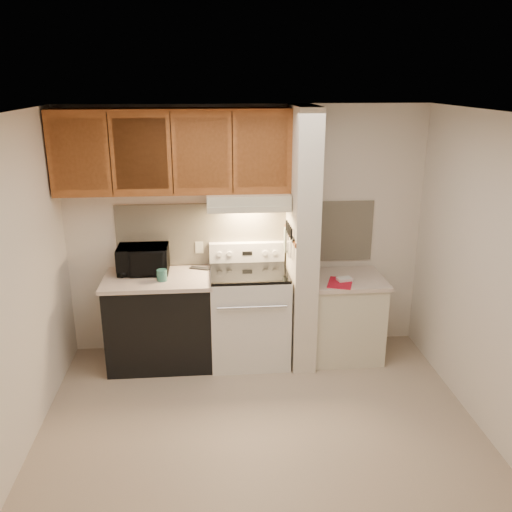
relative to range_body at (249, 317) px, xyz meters
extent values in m
plane|color=tan|center=(0.00, -1.16, -0.46)|extent=(3.60, 3.60, 0.00)
plane|color=white|center=(0.00, -1.16, 2.04)|extent=(3.60, 3.60, 0.00)
cube|color=silver|center=(0.00, 0.34, 0.79)|extent=(3.60, 2.50, 0.02)
cube|color=silver|center=(-1.80, -1.16, 0.79)|extent=(0.02, 3.00, 2.50)
cube|color=silver|center=(1.80, -1.16, 0.79)|extent=(0.02, 3.00, 2.50)
cube|color=beige|center=(0.00, 0.33, 0.78)|extent=(2.60, 0.02, 0.63)
cube|color=silver|center=(0.00, 0.00, 0.00)|extent=(0.76, 0.65, 0.92)
cube|color=black|center=(0.00, -0.32, 0.04)|extent=(0.50, 0.01, 0.30)
cylinder|color=silver|center=(0.00, -0.35, 0.26)|extent=(0.65, 0.02, 0.02)
cube|color=black|center=(0.00, 0.00, 0.48)|extent=(0.74, 0.64, 0.03)
cube|color=silver|center=(0.00, 0.28, 0.59)|extent=(0.76, 0.08, 0.20)
cube|color=black|center=(0.00, 0.24, 0.59)|extent=(0.10, 0.01, 0.04)
cylinder|color=silver|center=(-0.28, 0.24, 0.59)|extent=(0.05, 0.02, 0.05)
cylinder|color=silver|center=(-0.18, 0.24, 0.59)|extent=(0.05, 0.02, 0.05)
cylinder|color=silver|center=(0.18, 0.24, 0.59)|extent=(0.05, 0.02, 0.05)
cylinder|color=silver|center=(0.28, 0.24, 0.59)|extent=(0.05, 0.02, 0.05)
cube|color=black|center=(-0.88, 0.01, -0.03)|extent=(1.00, 0.63, 0.87)
cube|color=beige|center=(-0.88, 0.01, 0.43)|extent=(1.04, 0.67, 0.04)
cube|color=black|center=(-0.48, 0.21, 0.46)|extent=(0.21, 0.13, 0.01)
cylinder|color=#2A5F56|center=(-0.83, -0.09, 0.50)|extent=(0.12, 0.12, 0.11)
cube|color=beige|center=(-0.48, 0.32, 0.64)|extent=(0.08, 0.01, 0.12)
imported|color=black|center=(-1.02, 0.15, 0.58)|extent=(0.49, 0.33, 0.27)
cube|color=beige|center=(0.51, -0.01, 0.79)|extent=(0.22, 0.70, 2.50)
cube|color=#975023|center=(0.39, -0.01, 0.84)|extent=(0.01, 0.70, 0.04)
cube|color=black|center=(0.39, -0.06, 0.86)|extent=(0.02, 0.42, 0.04)
cube|color=silver|center=(0.38, -0.21, 0.76)|extent=(0.01, 0.03, 0.16)
cylinder|color=black|center=(0.38, -0.20, 0.91)|extent=(0.02, 0.02, 0.10)
cube|color=silver|center=(0.38, -0.14, 0.75)|extent=(0.01, 0.04, 0.18)
cylinder|color=black|center=(0.38, -0.13, 0.91)|extent=(0.02, 0.02, 0.10)
cube|color=silver|center=(0.38, -0.05, 0.74)|extent=(0.01, 0.04, 0.20)
cylinder|color=black|center=(0.38, -0.04, 0.91)|extent=(0.02, 0.02, 0.10)
cube|color=silver|center=(0.38, 0.02, 0.76)|extent=(0.01, 0.04, 0.16)
cylinder|color=black|center=(0.38, 0.02, 0.91)|extent=(0.02, 0.02, 0.10)
cube|color=silver|center=(0.38, 0.10, 0.75)|extent=(0.01, 0.04, 0.18)
cylinder|color=black|center=(0.38, 0.11, 0.91)|extent=(0.02, 0.02, 0.10)
cube|color=slate|center=(0.38, 0.17, 0.75)|extent=(0.03, 0.10, 0.24)
cube|color=beige|center=(0.97, -0.01, -0.06)|extent=(0.70, 0.60, 0.81)
cube|color=beige|center=(0.97, -0.01, 0.37)|extent=(0.74, 0.64, 0.04)
cube|color=red|center=(0.87, -0.16, 0.40)|extent=(0.31, 0.36, 0.01)
cube|color=white|center=(0.92, -0.11, 0.41)|extent=(0.16, 0.12, 0.04)
cube|color=beige|center=(0.00, 0.12, 1.17)|extent=(0.78, 0.44, 0.15)
cube|color=beige|center=(0.00, -0.08, 1.12)|extent=(0.78, 0.04, 0.06)
cube|color=#975023|center=(-0.69, 0.17, 1.62)|extent=(2.18, 0.33, 0.77)
cube|color=#975023|center=(-1.51, 0.01, 1.62)|extent=(0.46, 0.01, 0.63)
cube|color=black|center=(-1.23, 0.01, 1.62)|extent=(0.01, 0.01, 0.73)
cube|color=#975023|center=(-0.96, 0.01, 1.62)|extent=(0.46, 0.01, 0.63)
cube|color=black|center=(-0.69, 0.01, 1.62)|extent=(0.01, 0.01, 0.73)
cube|color=#975023|center=(-0.42, 0.01, 1.62)|extent=(0.46, 0.01, 0.63)
cube|color=black|center=(-0.14, 0.01, 1.62)|extent=(0.01, 0.01, 0.73)
cube|color=#975023|center=(0.13, 0.01, 1.62)|extent=(0.46, 0.01, 0.63)
camera|label=1|loc=(-0.36, -4.93, 2.28)|focal=38.00mm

